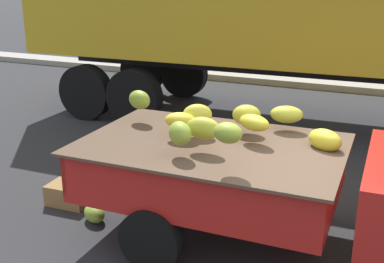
{
  "coord_description": "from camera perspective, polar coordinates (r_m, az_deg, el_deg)",
  "views": [
    {
      "loc": [
        0.34,
        -4.26,
        2.78
      ],
      "look_at": [
        -1.7,
        0.37,
        1.13
      ],
      "focal_mm": 45.51,
      "sensor_mm": 36.0,
      "label": 1
    }
  ],
  "objects": [
    {
      "name": "fallen_banana_bunch_near_tailgate",
      "position": [
        5.88,
        -11.38,
        -9.4
      ],
      "size": [
        0.39,
        0.35,
        0.2
      ],
      "primitive_type": "ellipsoid",
      "rotation": [
        0.0,
        0.0,
        5.74
      ],
      "color": "olive",
      "rests_on": "ground"
    },
    {
      "name": "produce_crate",
      "position": [
        6.36,
        -14.18,
        -7.12
      ],
      "size": [
        0.54,
        0.39,
        0.26
      ],
      "primitive_type": "cube",
      "rotation": [
        0.0,
        0.0,
        0.05
      ],
      "color": "olive",
      "rests_on": "ground"
    }
  ]
}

